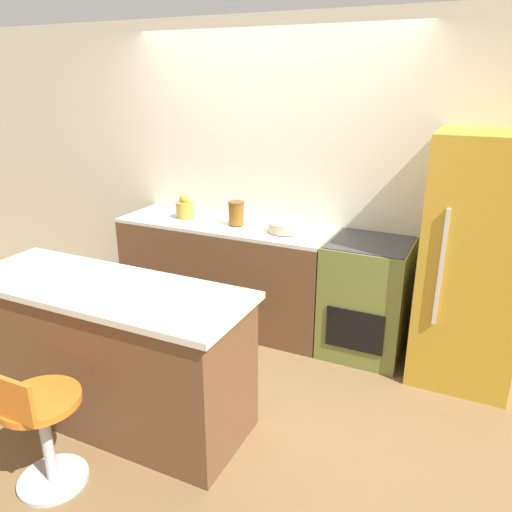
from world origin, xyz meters
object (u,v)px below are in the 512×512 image
refrigerator (474,263)px  stool_chair (40,426)px  oven_range (366,298)px  mixing_bowl (286,227)px  kettle (185,208)px

refrigerator → stool_chair: size_ratio=2.29×
oven_range → refrigerator: bearing=-2.1°
mixing_bowl → kettle: bearing=-180.0°
stool_chair → oven_range: bearing=61.1°
oven_range → stool_chair: oven_range is taller
stool_chair → mixing_bowl: mixing_bowl is taller
stool_chair → kettle: (-0.46, 2.14, 0.63)m
oven_range → kettle: (-1.65, -0.02, 0.56)m
oven_range → refrigerator: 0.85m
refrigerator → stool_chair: refrigerator is taller
refrigerator → stool_chair: bearing=-132.1°
stool_chair → mixing_bowl: (0.51, 2.14, 0.59)m
oven_range → refrigerator: size_ratio=0.52×
kettle → mixing_bowl: bearing=0.0°
refrigerator → mixing_bowl: (-1.43, 0.00, 0.08)m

